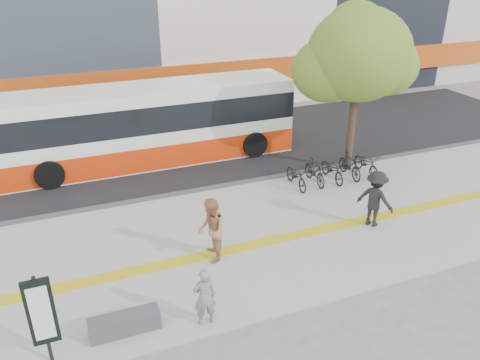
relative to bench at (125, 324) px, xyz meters
name	(u,v)px	position (x,y,z in m)	size (l,w,h in m)	color
ground	(216,278)	(2.60, 1.20, -0.30)	(120.00, 120.00, 0.00)	slate
sidewalk	(199,248)	(2.60, 2.70, -0.27)	(40.00, 7.00, 0.08)	gray
tactile_strip	(204,256)	(2.60, 2.20, -0.22)	(40.00, 0.45, 0.01)	gold
street	(147,156)	(2.60, 10.20, -0.28)	(40.00, 8.00, 0.06)	black
curb	(170,196)	(2.60, 6.20, -0.23)	(40.00, 0.25, 0.14)	#3C3C3E
bench	(125,324)	(0.00, 0.00, 0.00)	(1.60, 0.45, 0.45)	#3C3C3E
signboard	(41,314)	(-1.60, -0.31, 1.06)	(0.55, 0.10, 2.20)	black
street_tree	(357,56)	(9.78, 6.02, 4.21)	(4.40, 3.80, 6.31)	#312316
bus	(151,126)	(2.77, 9.70, 1.22)	(11.68, 2.77, 3.11)	white
bicycle_row	(333,169)	(8.65, 5.20, 0.22)	(3.70, 1.65, 0.95)	black
seated_woman	(205,297)	(1.80, -0.40, 0.53)	(0.55, 0.36, 1.51)	black
pedestrian_tan	(211,230)	(2.76, 1.98, 0.72)	(0.91, 0.71, 1.88)	#A9714F
pedestrian_dark	(375,199)	(8.11, 1.89, 0.70)	(1.19, 0.68, 1.84)	black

